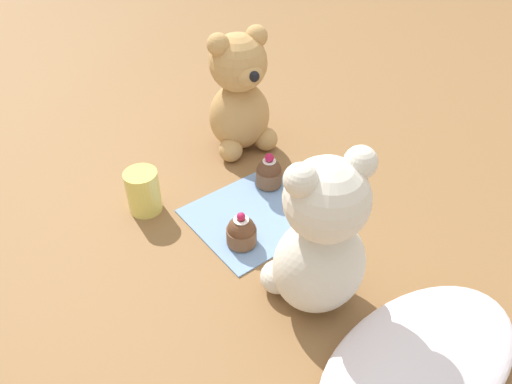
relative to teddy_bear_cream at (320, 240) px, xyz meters
name	(u,v)px	position (x,y,z in m)	size (l,w,h in m)	color
ground_plane	(256,215)	(-0.04, -0.20, -0.12)	(4.00, 4.00, 0.00)	olive
knitted_placemat	(256,214)	(-0.04, -0.20, -0.12)	(0.23, 0.20, 0.01)	#7A9ED1
tulle_cloth	(421,361)	(-0.03, 0.18, -0.10)	(0.33, 0.19, 0.04)	silver
teddy_bear_cream	(320,240)	(0.00, 0.00, 0.00)	(0.16, 0.15, 0.27)	silver
teddy_bear_tan	(240,95)	(-0.15, -0.40, 0.00)	(0.15, 0.14, 0.26)	tan
cupcake_near_cream_bear	(241,232)	(0.02, -0.16, -0.09)	(0.05, 0.05, 0.07)	brown
cupcake_near_tan_bear	(269,173)	(-0.12, -0.25, -0.09)	(0.05, 0.05, 0.07)	brown
juice_glass	(143,191)	(0.11, -0.34, -0.08)	(0.06, 0.06, 0.08)	#EADB66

